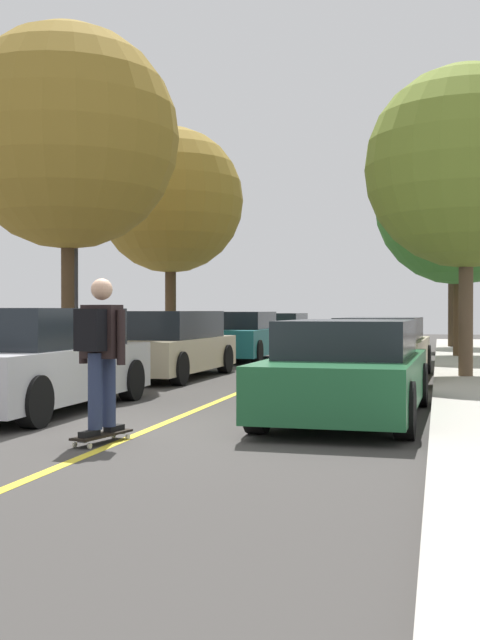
{
  "coord_description": "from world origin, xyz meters",
  "views": [
    {
      "loc": [
        3.33,
        -8.84,
        1.41
      ],
      "look_at": [
        -0.05,
        4.87,
        1.24
      ],
      "focal_mm": 45.42,
      "sensor_mm": 36.0,
      "label": 1
    }
  ],
  "objects_px": {
    "street_tree_right_far": "(454,227)",
    "skateboarder": "(100,346)",
    "parked_car_left_near": "(167,345)",
    "parked_car_left_farthest": "(282,331)",
    "skateboard": "(102,435)",
    "parked_car_left_nearest": "(36,360)",
    "fire_hydrant": "(106,353)",
    "street_tree_right_nearest": "(466,167)",
    "parked_car_right_near": "(381,348)",
    "street_tree_left_nearest": "(67,138)",
    "parked_car_right_nearest": "(349,370)",
    "street_tree_left_near": "(170,201)",
    "parked_car_left_far": "(238,337)",
    "street_tree_right_near": "(458,202)",
    "streetlamp": "(75,213)"
  },
  "relations": [
    {
      "from": "parked_car_right_nearest",
      "to": "streetlamp",
      "type": "bearing_deg",
      "value": 142.33
    },
    {
      "from": "parked_car_left_farthest",
      "to": "street_tree_left_near",
      "type": "bearing_deg",
      "value": -102.31
    },
    {
      "from": "parked_car_right_nearest",
      "to": "street_tree_right_near",
      "type": "xyz_separation_m",
      "value": [
        1.65,
        12.86,
        3.81
      ]
    },
    {
      "from": "parked_car_right_near",
      "to": "street_tree_left_nearest",
      "type": "distance_m",
      "value": 7.61
    },
    {
      "from": "parked_car_left_far",
      "to": "street_tree_right_far",
      "type": "xyz_separation_m",
      "value": [
        6.02,
        7.29,
        3.67
      ]
    },
    {
      "from": "street_tree_left_nearest",
      "to": "parked_car_left_far",
      "type": "bearing_deg",
      "value": 77.47
    },
    {
      "from": "parked_car_left_far",
      "to": "street_tree_left_nearest",
      "type": "height_order",
      "value": "street_tree_left_nearest"
    },
    {
      "from": "parked_car_left_farthest",
      "to": "parked_car_right_near",
      "type": "relative_size",
      "value": 0.91
    },
    {
      "from": "street_tree_left_near",
      "to": "street_tree_right_far",
      "type": "height_order",
      "value": "street_tree_left_near"
    },
    {
      "from": "street_tree_left_nearest",
      "to": "streetlamp",
      "type": "distance_m",
      "value": 1.53
    },
    {
      "from": "parked_car_left_near",
      "to": "parked_car_left_farthest",
      "type": "relative_size",
      "value": 1.05
    },
    {
      "from": "street_tree_right_near",
      "to": "fire_hydrant",
      "type": "xyz_separation_m",
      "value": [
        -7.52,
        -7.14,
        -3.96
      ]
    },
    {
      "from": "skateboard",
      "to": "skateboarder",
      "type": "xyz_separation_m",
      "value": [
        -0.01,
        -0.03,
        0.95
      ]
    },
    {
      "from": "street_tree_right_near",
      "to": "street_tree_left_nearest",
      "type": "bearing_deg",
      "value": -131.45
    },
    {
      "from": "parked_car_left_near",
      "to": "parked_car_right_nearest",
      "type": "height_order",
      "value": "parked_car_left_near"
    },
    {
      "from": "parked_car_left_far",
      "to": "parked_car_right_nearest",
      "type": "xyz_separation_m",
      "value": [
        4.37,
        -11.6,
        -0.04
      ]
    },
    {
      "from": "parked_car_left_near",
      "to": "parked_car_left_far",
      "type": "bearing_deg",
      "value": 90.01
    },
    {
      "from": "parked_car_right_nearest",
      "to": "parked_car_left_far",
      "type": "bearing_deg",
      "value": 110.64
    },
    {
      "from": "street_tree_left_nearest",
      "to": "skateboard",
      "type": "height_order",
      "value": "street_tree_left_nearest"
    },
    {
      "from": "street_tree_left_nearest",
      "to": "parked_car_right_near",
      "type": "bearing_deg",
      "value": 18.53
    },
    {
      "from": "parked_car_right_nearest",
      "to": "streetlamp",
      "type": "height_order",
      "value": "streetlamp"
    },
    {
      "from": "parked_car_left_farthest",
      "to": "street_tree_left_near",
      "type": "xyz_separation_m",
      "value": [
        -1.65,
        -7.57,
        3.77
      ]
    },
    {
      "from": "parked_car_left_near",
      "to": "parked_car_left_far",
      "type": "relative_size",
      "value": 0.98
    },
    {
      "from": "street_tree_right_near",
      "to": "street_tree_right_far",
      "type": "relative_size",
      "value": 1.13
    },
    {
      "from": "parked_car_right_near",
      "to": "street_tree_right_far",
      "type": "xyz_separation_m",
      "value": [
        1.65,
        12.7,
        3.69
      ]
    },
    {
      "from": "street_tree_right_nearest",
      "to": "parked_car_left_farthest",
      "type": "bearing_deg",
      "value": 115.93
    },
    {
      "from": "fire_hydrant",
      "to": "streetlamp",
      "type": "distance_m",
      "value": 3.1
    },
    {
      "from": "fire_hydrant",
      "to": "skateboarder",
      "type": "height_order",
      "value": "skateboarder"
    },
    {
      "from": "skateboard",
      "to": "skateboarder",
      "type": "height_order",
      "value": "skateboarder"
    },
    {
      "from": "parked_car_left_nearest",
      "to": "skateboarder",
      "type": "relative_size",
      "value": 2.73
    },
    {
      "from": "parked_car_right_near",
      "to": "parked_car_left_far",
      "type": "bearing_deg",
      "value": 128.92
    },
    {
      "from": "parked_car_left_far",
      "to": "street_tree_left_nearest",
      "type": "relative_size",
      "value": 0.66
    },
    {
      "from": "fire_hydrant",
      "to": "street_tree_right_nearest",
      "type": "bearing_deg",
      "value": -0.23
    },
    {
      "from": "parked_car_right_nearest",
      "to": "street_tree_left_near",
      "type": "distance_m",
      "value": 12.69
    },
    {
      "from": "parked_car_left_far",
      "to": "street_tree_left_near",
      "type": "bearing_deg",
      "value": -146.47
    },
    {
      "from": "street_tree_left_nearest",
      "to": "parked_car_left_farthest",
      "type": "bearing_deg",
      "value": 83.23
    },
    {
      "from": "street_tree_right_far",
      "to": "skateboarder",
      "type": "relative_size",
      "value": 3.54
    },
    {
      "from": "street_tree_left_near",
      "to": "street_tree_right_far",
      "type": "bearing_deg",
      "value": 47.55
    },
    {
      "from": "street_tree_right_far",
      "to": "fire_hydrant",
      "type": "relative_size",
      "value": 8.33
    },
    {
      "from": "fire_hydrant",
      "to": "skateboarder",
      "type": "xyz_separation_m",
      "value": [
        3.53,
        -8.39,
        0.55
      ]
    },
    {
      "from": "parked_car_left_nearest",
      "to": "street_tree_left_nearest",
      "type": "height_order",
      "value": "street_tree_left_nearest"
    },
    {
      "from": "parked_car_right_near",
      "to": "skateboarder",
      "type": "distance_m",
      "value": 9.16
    },
    {
      "from": "parked_car_left_near",
      "to": "parked_car_left_farthest",
      "type": "height_order",
      "value": "parked_car_left_near"
    },
    {
      "from": "parked_car_right_nearest",
      "to": "skateboarder",
      "type": "distance_m",
      "value": 3.56
    },
    {
      "from": "street_tree_right_nearest",
      "to": "street_tree_right_near",
      "type": "bearing_deg",
      "value": 90.0
    },
    {
      "from": "parked_car_right_nearest",
      "to": "street_tree_left_nearest",
      "type": "xyz_separation_m",
      "value": [
        -6.02,
        4.18,
        4.21
      ]
    },
    {
      "from": "parked_car_left_farthest",
      "to": "parked_car_left_nearest",
      "type": "bearing_deg",
      "value": -90.0
    },
    {
      "from": "parked_car_left_near",
      "to": "street_tree_right_near",
      "type": "height_order",
      "value": "street_tree_right_near"
    },
    {
      "from": "parked_car_right_near",
      "to": "street_tree_left_nearest",
      "type": "height_order",
      "value": "street_tree_left_nearest"
    },
    {
      "from": "parked_car_right_near",
      "to": "fire_hydrant",
      "type": "bearing_deg",
      "value": -175.46
    }
  ]
}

